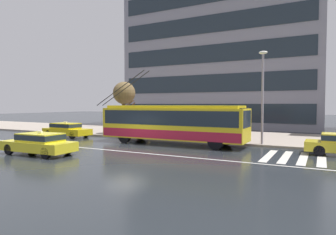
# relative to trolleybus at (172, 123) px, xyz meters

# --- Properties ---
(ground_plane) EXTENTS (160.00, 160.00, 0.00)m
(ground_plane) POSITION_rel_trolleybus_xyz_m (-1.83, -3.30, -1.59)
(ground_plane) COLOR #22272B
(sidewalk_slab) EXTENTS (80.00, 10.00, 0.14)m
(sidewalk_slab) POSITION_rel_trolleybus_xyz_m (-1.83, 6.60, -1.52)
(sidewalk_slab) COLOR gray
(sidewalk_slab) RESTS_ON ground_plane
(crosswalk_stripe_edge_near) EXTENTS (0.44, 4.40, 0.01)m
(crosswalk_stripe_edge_near) POSITION_rel_trolleybus_xyz_m (7.18, -1.85, -1.58)
(crosswalk_stripe_edge_near) COLOR beige
(crosswalk_stripe_edge_near) RESTS_ON ground_plane
(crosswalk_stripe_inner_a) EXTENTS (0.44, 4.40, 0.01)m
(crosswalk_stripe_inner_a) POSITION_rel_trolleybus_xyz_m (8.08, -1.85, -1.58)
(crosswalk_stripe_inner_a) COLOR beige
(crosswalk_stripe_inner_a) RESTS_ON ground_plane
(crosswalk_stripe_center) EXTENTS (0.44, 4.40, 0.01)m
(crosswalk_stripe_center) POSITION_rel_trolleybus_xyz_m (8.98, -1.85, -1.58)
(crosswalk_stripe_center) COLOR beige
(crosswalk_stripe_center) RESTS_ON ground_plane
(crosswalk_stripe_inner_b) EXTENTS (0.44, 4.40, 0.01)m
(crosswalk_stripe_inner_b) POSITION_rel_trolleybus_xyz_m (9.88, -1.85, -1.58)
(crosswalk_stripe_inner_b) COLOR beige
(crosswalk_stripe_inner_b) RESTS_ON ground_plane
(lane_centre_line) EXTENTS (72.00, 0.14, 0.01)m
(lane_centre_line) POSITION_rel_trolleybus_xyz_m (-1.83, -4.50, -1.58)
(lane_centre_line) COLOR silver
(lane_centre_line) RESTS_ON ground_plane
(trolleybus) EXTENTS (12.47, 2.58, 5.61)m
(trolleybus) POSITION_rel_trolleybus_xyz_m (0.00, 0.00, 0.00)
(trolleybus) COLOR yellow
(trolleybus) RESTS_ON ground_plane
(taxi_queued_behind_bus) EXTENTS (4.67, 1.93, 1.39)m
(taxi_queued_behind_bus) POSITION_rel_trolleybus_xyz_m (-10.66, -0.22, -0.88)
(taxi_queued_behind_bus) COLOR yellow
(taxi_queued_behind_bus) RESTS_ON ground_plane
(taxi_oncoming_near) EXTENTS (4.61, 1.98, 1.39)m
(taxi_oncoming_near) POSITION_rel_trolleybus_xyz_m (-4.87, -7.75, -0.88)
(taxi_oncoming_near) COLOR yellow
(taxi_oncoming_near) RESTS_ON ground_plane
(pedestrian_at_shelter) EXTENTS (1.32, 1.32, 2.00)m
(pedestrian_at_shelter) POSITION_rel_trolleybus_xyz_m (-4.70, 2.75, 0.15)
(pedestrian_at_shelter) COLOR #485243
(pedestrian_at_shelter) RESTS_ON sidewalk_slab
(pedestrian_approaching_curb) EXTENTS (1.39, 1.39, 2.03)m
(pedestrian_approaching_curb) POSITION_rel_trolleybus_xyz_m (3.69, 2.80, 0.17)
(pedestrian_approaching_curb) COLOR navy
(pedestrian_approaching_curb) RESTS_ON sidewalk_slab
(pedestrian_walking_past) EXTENTS (1.05, 1.05, 1.91)m
(pedestrian_walking_past) POSITION_rel_trolleybus_xyz_m (1.09, 3.57, 0.10)
(pedestrian_walking_past) COLOR #2A242E
(pedestrian_walking_past) RESTS_ON sidewalk_slab
(pedestrian_waiting_by_pole) EXTENTS (1.40, 1.40, 1.95)m
(pedestrian_waiting_by_pole) POSITION_rel_trolleybus_xyz_m (-3.88, 2.87, 0.13)
(pedestrian_waiting_by_pole) COLOR brown
(pedestrian_waiting_by_pole) RESTS_ON sidewalk_slab
(street_lamp) EXTENTS (0.60, 0.32, 6.56)m
(street_lamp) POSITION_rel_trolleybus_xyz_m (6.10, 2.03, 2.44)
(street_lamp) COLOR gray
(street_lamp) RESTS_ON sidewalk_slab
(street_tree_bare) EXTENTS (2.36, 2.18, 5.00)m
(street_tree_bare) POSITION_rel_trolleybus_xyz_m (-7.10, 3.72, 2.42)
(street_tree_bare) COLOR brown
(street_tree_bare) RESTS_ON sidewalk_slab
(office_tower_corner_left) EXTENTS (25.31, 12.65, 21.84)m
(office_tower_corner_left) POSITION_rel_trolleybus_xyz_m (-2.43, 20.69, 9.34)
(office_tower_corner_left) COLOR gray
(office_tower_corner_left) RESTS_ON ground_plane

